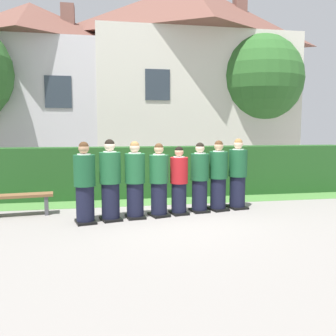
{
  "coord_description": "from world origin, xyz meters",
  "views": [
    {
      "loc": [
        -1.38,
        -7.66,
        1.91
      ],
      "look_at": [
        0.0,
        0.0,
        1.05
      ],
      "focal_mm": 38.02,
      "sensor_mm": 36.0,
      "label": 1
    }
  ],
  "objects_px": {
    "student_front_row_2": "(135,182)",
    "wooden_bench": "(20,200)",
    "student_front_row_0": "(85,185)",
    "student_front_row_1": "(110,182)",
    "student_front_row_5": "(200,179)",
    "student_front_row_3": "(159,182)",
    "student_front_row_7": "(238,175)",
    "student_front_row_6": "(218,177)",
    "student_in_red_blazer": "(179,182)"
  },
  "relations": [
    {
      "from": "student_front_row_1",
      "to": "student_front_row_3",
      "type": "relative_size",
      "value": 1.06
    },
    {
      "from": "student_front_row_5",
      "to": "student_front_row_7",
      "type": "xyz_separation_m",
      "value": [
        0.99,
        0.19,
        0.04
      ]
    },
    {
      "from": "student_front_row_1",
      "to": "student_front_row_6",
      "type": "distance_m",
      "value": 2.56
    },
    {
      "from": "student_in_red_blazer",
      "to": "student_front_row_6",
      "type": "bearing_deg",
      "value": 12.93
    },
    {
      "from": "student_front_row_3",
      "to": "wooden_bench",
      "type": "distance_m",
      "value": 3.09
    },
    {
      "from": "student_front_row_0",
      "to": "student_front_row_1",
      "type": "height_order",
      "value": "student_front_row_1"
    },
    {
      "from": "student_front_row_3",
      "to": "student_front_row_7",
      "type": "height_order",
      "value": "student_front_row_7"
    },
    {
      "from": "student_front_row_7",
      "to": "student_front_row_6",
      "type": "bearing_deg",
      "value": -168.51
    },
    {
      "from": "student_front_row_1",
      "to": "student_in_red_blazer",
      "type": "distance_m",
      "value": 1.55
    },
    {
      "from": "student_front_row_2",
      "to": "student_in_red_blazer",
      "type": "distance_m",
      "value": 1.01
    },
    {
      "from": "student_front_row_3",
      "to": "student_front_row_5",
      "type": "bearing_deg",
      "value": 13.87
    },
    {
      "from": "student_front_row_5",
      "to": "student_front_row_2",
      "type": "bearing_deg",
      "value": -168.31
    },
    {
      "from": "student_front_row_1",
      "to": "wooden_bench",
      "type": "height_order",
      "value": "student_front_row_1"
    },
    {
      "from": "student_front_row_1",
      "to": "student_front_row_2",
      "type": "height_order",
      "value": "student_front_row_1"
    },
    {
      "from": "student_front_row_3",
      "to": "student_front_row_6",
      "type": "relative_size",
      "value": 0.98
    },
    {
      "from": "student_front_row_0",
      "to": "student_front_row_3",
      "type": "distance_m",
      "value": 1.59
    },
    {
      "from": "student_front_row_1",
      "to": "student_front_row_3",
      "type": "height_order",
      "value": "student_front_row_1"
    },
    {
      "from": "student_front_row_2",
      "to": "student_front_row_6",
      "type": "height_order",
      "value": "student_front_row_2"
    },
    {
      "from": "student_front_row_0",
      "to": "student_in_red_blazer",
      "type": "bearing_deg",
      "value": 11.43
    },
    {
      "from": "student_front_row_2",
      "to": "wooden_bench",
      "type": "bearing_deg",
      "value": 165.84
    },
    {
      "from": "student_front_row_0",
      "to": "wooden_bench",
      "type": "xyz_separation_m",
      "value": [
        -1.45,
        0.87,
        -0.44
      ]
    },
    {
      "from": "student_front_row_7",
      "to": "wooden_bench",
      "type": "bearing_deg",
      "value": 178.56
    },
    {
      "from": "student_front_row_5",
      "to": "student_front_row_1",
      "type": "bearing_deg",
      "value": -168.57
    },
    {
      "from": "student_in_red_blazer",
      "to": "student_front_row_7",
      "type": "bearing_deg",
      "value": 12.43
    },
    {
      "from": "student_front_row_2",
      "to": "student_front_row_5",
      "type": "distance_m",
      "value": 1.55
    },
    {
      "from": "student_front_row_5",
      "to": "student_front_row_0",
      "type": "bearing_deg",
      "value": -167.69
    },
    {
      "from": "student_front_row_0",
      "to": "wooden_bench",
      "type": "relative_size",
      "value": 1.16
    },
    {
      "from": "student_front_row_2",
      "to": "student_in_red_blazer",
      "type": "xyz_separation_m",
      "value": [
        1.0,
        0.17,
        -0.06
      ]
    },
    {
      "from": "student_in_red_blazer",
      "to": "student_front_row_7",
      "type": "xyz_separation_m",
      "value": [
        1.51,
        0.33,
        0.08
      ]
    },
    {
      "from": "student_front_row_5",
      "to": "wooden_bench",
      "type": "xyz_separation_m",
      "value": [
        -4.0,
        0.31,
        -0.41
      ]
    },
    {
      "from": "student_front_row_2",
      "to": "student_front_row_6",
      "type": "bearing_deg",
      "value": 11.25
    },
    {
      "from": "student_in_red_blazer",
      "to": "wooden_bench",
      "type": "relative_size",
      "value": 1.06
    },
    {
      "from": "student_front_row_6",
      "to": "wooden_bench",
      "type": "height_order",
      "value": "student_front_row_6"
    },
    {
      "from": "wooden_bench",
      "to": "student_in_red_blazer",
      "type": "bearing_deg",
      "value": -7.51
    },
    {
      "from": "wooden_bench",
      "to": "student_front_row_6",
      "type": "bearing_deg",
      "value": -2.97
    },
    {
      "from": "student_front_row_0",
      "to": "student_in_red_blazer",
      "type": "relative_size",
      "value": 1.09
    },
    {
      "from": "student_front_row_0",
      "to": "student_front_row_1",
      "type": "relative_size",
      "value": 0.97
    },
    {
      "from": "student_front_row_2",
      "to": "student_front_row_0",
      "type": "bearing_deg",
      "value": -166.8
    },
    {
      "from": "student_front_row_7",
      "to": "wooden_bench",
      "type": "distance_m",
      "value": 5.01
    },
    {
      "from": "student_front_row_3",
      "to": "student_front_row_6",
      "type": "xyz_separation_m",
      "value": [
        1.46,
        0.33,
        0.02
      ]
    },
    {
      "from": "student_front_row_3",
      "to": "wooden_bench",
      "type": "relative_size",
      "value": 1.12
    },
    {
      "from": "student_front_row_2",
      "to": "student_front_row_7",
      "type": "distance_m",
      "value": 2.56
    },
    {
      "from": "student_front_row_0",
      "to": "student_front_row_7",
      "type": "height_order",
      "value": "student_front_row_7"
    },
    {
      "from": "student_front_row_0",
      "to": "student_in_red_blazer",
      "type": "height_order",
      "value": "student_front_row_0"
    },
    {
      "from": "student_front_row_1",
      "to": "student_in_red_blazer",
      "type": "relative_size",
      "value": 1.11
    },
    {
      "from": "student_front_row_5",
      "to": "wooden_bench",
      "type": "relative_size",
      "value": 1.12
    },
    {
      "from": "student_front_row_0",
      "to": "student_front_row_3",
      "type": "bearing_deg",
      "value": 11.31
    },
    {
      "from": "student_front_row_3",
      "to": "student_in_red_blazer",
      "type": "bearing_deg",
      "value": 11.81
    },
    {
      "from": "student_front_row_3",
      "to": "wooden_bench",
      "type": "height_order",
      "value": "student_front_row_3"
    },
    {
      "from": "student_front_row_1",
      "to": "student_front_row_3",
      "type": "xyz_separation_m",
      "value": [
        1.05,
        0.17,
        -0.05
      ]
    }
  ]
}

